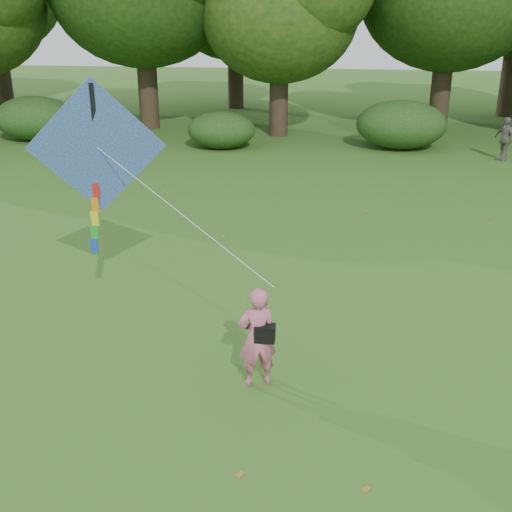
# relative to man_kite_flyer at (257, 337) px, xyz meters

# --- Properties ---
(ground) EXTENTS (100.00, 100.00, 0.00)m
(ground) POSITION_rel_man_kite_flyer_xyz_m (0.58, -0.53, -0.79)
(ground) COLOR #265114
(ground) RESTS_ON ground
(man_kite_flyer) EXTENTS (0.67, 0.55, 1.59)m
(man_kite_flyer) POSITION_rel_man_kite_flyer_xyz_m (0.00, 0.00, 0.00)
(man_kite_flyer) COLOR #CB5F7D
(man_kite_flyer) RESTS_ON ground
(bystander_right) EXTENTS (0.83, 0.97, 1.56)m
(bystander_right) POSITION_rel_man_kite_flyer_xyz_m (7.14, 15.74, -0.01)
(bystander_right) COLOR slate
(bystander_right) RESTS_ON ground
(crossbody_bag) EXTENTS (0.43, 0.20, 0.67)m
(crossbody_bag) POSITION_rel_man_kite_flyer_xyz_m (0.12, -0.03, 0.10)
(crossbody_bag) COLOR black
(crossbody_bag) RESTS_ON ground
(flying_kite) EXTENTS (4.40, 2.44, 3.12)m
(flying_kite) POSITION_rel_man_kite_flyer_xyz_m (-3.00, 2.07, 2.28)
(flying_kite) COLOR #2849AF
(flying_kite) RESTS_ON ground
(shrub_band) EXTENTS (39.15, 3.22, 1.88)m
(shrub_band) POSITION_rel_man_kite_flyer_xyz_m (-0.14, 17.08, 0.06)
(shrub_band) COLOR #264919
(shrub_band) RESTS_ON ground
(fallen_leaves) EXTENTS (10.42, 13.82, 0.01)m
(fallen_leaves) POSITION_rel_man_kite_flyer_xyz_m (2.09, 2.63, -0.79)
(fallen_leaves) COLOR olive
(fallen_leaves) RESTS_ON ground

